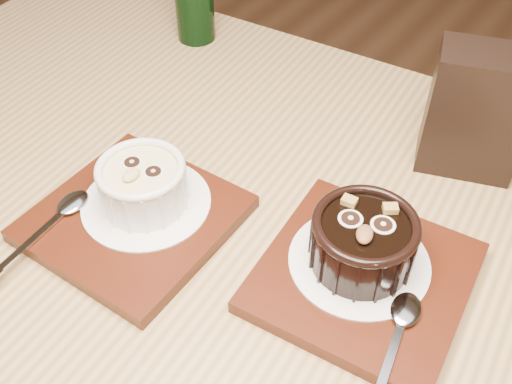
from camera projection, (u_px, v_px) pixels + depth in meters
table at (251, 328)px, 0.62m from camera, size 1.26×0.90×0.75m
tray_left at (134, 218)px, 0.60m from camera, size 0.18×0.18×0.01m
doily_left at (146, 203)px, 0.60m from camera, size 0.13×0.13×0.00m
ramekin_white at (143, 183)px, 0.58m from camera, size 0.09×0.09×0.05m
spoon_left at (47, 225)px, 0.58m from camera, size 0.04×0.14×0.01m
tray_right at (364, 277)px, 0.55m from camera, size 0.20×0.20×0.01m
doily_right at (359, 261)px, 0.55m from camera, size 0.13×0.13×0.00m
ramekin_dark at (363, 240)px, 0.53m from camera, size 0.10×0.10×0.06m
spoon_right at (395, 342)px, 0.49m from camera, size 0.05×0.14×0.01m
condiment_stand at (477, 112)px, 0.62m from camera, size 0.11×0.09×0.14m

